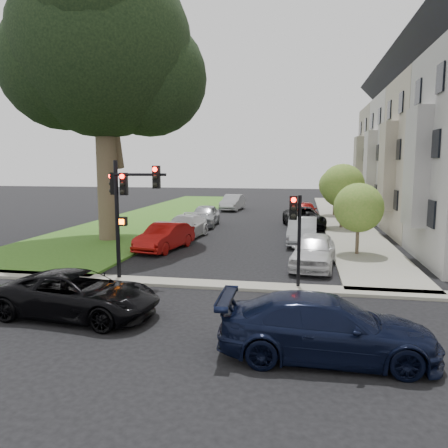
% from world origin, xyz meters
% --- Properties ---
extents(ground, '(140.00, 140.00, 0.00)m').
position_xyz_m(ground, '(0.00, 0.00, 0.00)').
color(ground, black).
rests_on(ground, ground).
extents(grass_strip, '(8.00, 44.00, 0.12)m').
position_xyz_m(grass_strip, '(-9.00, 24.00, 0.06)').
color(grass_strip, '#325F1B').
rests_on(grass_strip, ground).
extents(sidewalk_right, '(3.50, 44.00, 0.12)m').
position_xyz_m(sidewalk_right, '(6.75, 24.00, 0.06)').
color(sidewalk_right, gray).
rests_on(sidewalk_right, ground).
extents(sidewalk_cross, '(60.00, 1.00, 0.12)m').
position_xyz_m(sidewalk_cross, '(0.00, 2.00, 0.06)').
color(sidewalk_cross, gray).
rests_on(sidewalk_cross, ground).
extents(house_c, '(7.70, 7.55, 15.97)m').
position_xyz_m(house_c, '(12.45, 23.00, 6.93)').
color(house_c, beige).
rests_on(house_c, ground).
extents(house_d, '(7.70, 7.55, 15.97)m').
position_xyz_m(house_d, '(12.45, 30.50, 6.93)').
color(house_d, '#9D9684').
rests_on(house_d, ground).
extents(eucalyptus, '(11.67, 10.59, 16.54)m').
position_xyz_m(eucalyptus, '(-8.20, 10.62, 11.30)').
color(eucalyptus, brown).
rests_on(eucalyptus, ground).
extents(small_tree_a, '(2.48, 2.48, 3.72)m').
position_xyz_m(small_tree_a, '(6.20, 8.72, 2.48)').
color(small_tree_a, brown).
rests_on(small_tree_a, ground).
extents(small_tree_b, '(3.12, 3.12, 4.67)m').
position_xyz_m(small_tree_b, '(6.20, 18.25, 3.11)').
color(small_tree_b, brown).
rests_on(small_tree_b, ground).
extents(small_tree_c, '(2.79, 2.79, 4.19)m').
position_xyz_m(small_tree_c, '(6.20, 26.03, 2.79)').
color(small_tree_c, brown).
rests_on(small_tree_c, ground).
extents(traffic_signal_main, '(2.35, 0.61, 4.80)m').
position_xyz_m(traffic_signal_main, '(-3.42, 2.23, 3.31)').
color(traffic_signal_main, black).
rests_on(traffic_signal_main, ground).
extents(traffic_signal_secondary, '(0.44, 0.36, 3.52)m').
position_xyz_m(traffic_signal_secondary, '(3.21, 2.19, 2.46)').
color(traffic_signal_secondary, black).
rests_on(traffic_signal_secondary, ground).
extents(car_cross_near, '(5.21, 2.76, 1.39)m').
position_xyz_m(car_cross_near, '(-3.27, -2.00, 0.70)').
color(car_cross_near, black).
rests_on(car_cross_near, ground).
extents(car_cross_far, '(5.25, 2.21, 1.51)m').
position_xyz_m(car_cross_far, '(4.06, -3.62, 0.76)').
color(car_cross_far, black).
rests_on(car_cross_far, ground).
extents(car_parked_0, '(2.35, 4.73, 1.55)m').
position_xyz_m(car_parked_0, '(3.97, 5.81, 0.77)').
color(car_parked_0, silver).
rests_on(car_parked_0, ground).
extents(car_parked_1, '(1.72, 4.68, 1.53)m').
position_xyz_m(car_parked_1, '(3.45, 11.72, 0.77)').
color(car_parked_1, '#999BA0').
rests_on(car_parked_1, ground).
extents(car_parked_2, '(3.44, 5.76, 1.50)m').
position_xyz_m(car_parked_2, '(3.53, 18.45, 0.75)').
color(car_parked_2, black).
rests_on(car_parked_2, ground).
extents(car_parked_3, '(2.39, 4.68, 1.53)m').
position_xyz_m(car_parked_3, '(3.64, 23.35, 0.76)').
color(car_parked_3, maroon).
rests_on(car_parked_3, ground).
extents(car_parked_5, '(2.37, 4.67, 1.47)m').
position_xyz_m(car_parked_5, '(-3.90, 8.49, 0.73)').
color(car_parked_5, maroon).
rests_on(car_parked_5, ground).
extents(car_parked_6, '(2.47, 5.14, 1.44)m').
position_xyz_m(car_parked_6, '(-3.85, 12.31, 0.72)').
color(car_parked_6, silver).
rests_on(car_parked_6, ground).
extents(car_parked_7, '(2.12, 4.79, 1.60)m').
position_xyz_m(car_parked_7, '(-3.82, 17.96, 0.80)').
color(car_parked_7, '#999BA0').
rests_on(car_parked_7, ground).
extents(car_parked_9, '(2.08, 4.91, 1.58)m').
position_xyz_m(car_parked_9, '(-3.53, 29.51, 0.79)').
color(car_parked_9, '#999BA0').
rests_on(car_parked_9, ground).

